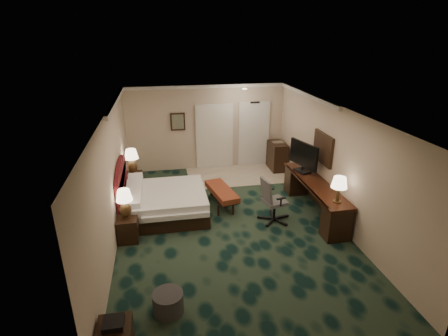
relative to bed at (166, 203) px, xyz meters
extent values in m
cube|color=black|center=(1.43, -0.81, -0.31)|extent=(5.00, 7.50, 0.00)
cube|color=white|center=(1.43, -0.81, 2.39)|extent=(5.00, 7.50, 0.00)
cube|color=#C1A993|center=(1.43, 2.94, 1.04)|extent=(5.00, 0.00, 2.70)
cube|color=#C1A993|center=(1.43, -4.56, 1.04)|extent=(5.00, 0.00, 2.70)
cube|color=#C1A993|center=(-1.07, -0.81, 1.04)|extent=(0.00, 7.50, 2.70)
cube|color=#C1A993|center=(3.93, -0.81, 1.04)|extent=(0.00, 7.50, 2.70)
cube|color=#BEA88E|center=(2.33, 2.09, -0.30)|extent=(3.20, 1.70, 0.01)
cube|color=silver|center=(2.98, 2.91, 0.74)|extent=(1.02, 0.06, 2.18)
cube|color=beige|center=(1.68, 2.90, 0.74)|extent=(1.20, 0.06, 2.10)
cube|color=#486252|center=(0.53, 2.90, 1.29)|extent=(0.45, 0.06, 0.55)
cube|color=white|center=(3.89, -0.21, 1.24)|extent=(0.05, 0.95, 0.75)
cube|color=white|center=(0.00, 0.00, 0.00)|extent=(1.95, 1.80, 0.62)
cube|color=black|center=(-0.84, -1.00, -0.04)|extent=(0.43, 0.49, 0.54)
cube|color=black|center=(-0.83, 1.43, -0.03)|extent=(0.45, 0.51, 0.56)
cube|color=brown|center=(1.43, 0.24, -0.08)|extent=(0.72, 1.40, 0.45)
cylinder|color=#2F2F30|center=(-0.07, -3.26, -0.13)|extent=(0.54, 0.54, 0.36)
cube|color=black|center=(3.60, -0.58, 0.10)|extent=(0.61, 2.81, 0.81)
cube|color=black|center=(3.55, 0.13, 0.90)|extent=(0.37, 1.01, 0.80)
cube|color=black|center=(3.64, 2.39, 0.14)|extent=(0.47, 0.85, 0.89)
camera|label=1|loc=(0.02, -7.77, 3.96)|focal=28.00mm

